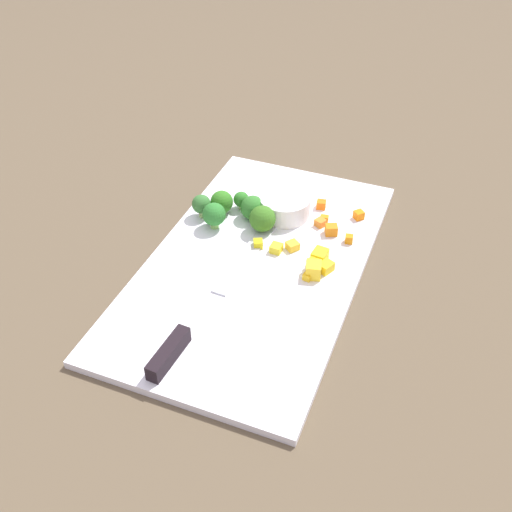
% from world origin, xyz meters
% --- Properties ---
extents(ground_plane, '(4.00, 4.00, 0.00)m').
position_xyz_m(ground_plane, '(0.00, 0.00, 0.00)').
color(ground_plane, brown).
extents(cutting_board, '(0.53, 0.30, 0.01)m').
position_xyz_m(cutting_board, '(0.00, 0.00, 0.01)').
color(cutting_board, white).
rests_on(cutting_board, ground_plane).
extents(prep_bowl, '(0.08, 0.08, 0.03)m').
position_xyz_m(prep_bowl, '(-0.13, -0.00, 0.03)').
color(prep_bowl, white).
rests_on(prep_bowl, cutting_board).
extents(chef_knife, '(0.33, 0.04, 0.02)m').
position_xyz_m(chef_knife, '(0.15, -0.03, 0.02)').
color(chef_knife, silver).
rests_on(chef_knife, cutting_board).
extents(carrot_dice_0, '(0.02, 0.02, 0.02)m').
position_xyz_m(carrot_dice_0, '(-0.10, 0.08, 0.02)').
color(carrot_dice_0, orange).
rests_on(carrot_dice_0, cutting_board).
extents(carrot_dice_1, '(0.01, 0.01, 0.01)m').
position_xyz_m(carrot_dice_1, '(-0.09, 0.12, 0.02)').
color(carrot_dice_1, orange).
rests_on(carrot_dice_1, cutting_board).
extents(carrot_dice_2, '(0.01, 0.01, 0.01)m').
position_xyz_m(carrot_dice_2, '(-0.13, 0.06, 0.02)').
color(carrot_dice_2, orange).
rests_on(carrot_dice_2, cutting_board).
extents(carrot_dice_3, '(0.02, 0.02, 0.01)m').
position_xyz_m(carrot_dice_3, '(-0.16, 0.05, 0.02)').
color(carrot_dice_3, orange).
rests_on(carrot_dice_3, cutting_board).
extents(carrot_dice_4, '(0.02, 0.02, 0.01)m').
position_xyz_m(carrot_dice_4, '(-0.16, 0.11, 0.02)').
color(carrot_dice_4, orange).
rests_on(carrot_dice_4, cutting_board).
extents(carrot_dice_5, '(0.02, 0.02, 0.01)m').
position_xyz_m(carrot_dice_5, '(-0.12, 0.06, 0.02)').
color(carrot_dice_5, orange).
rests_on(carrot_dice_5, cutting_board).
extents(pepper_dice_0, '(0.02, 0.02, 0.01)m').
position_xyz_m(pepper_dice_0, '(-0.05, 0.04, 0.02)').
color(pepper_dice_0, yellow).
rests_on(pepper_dice_0, cutting_board).
extents(pepper_dice_1, '(0.03, 0.03, 0.02)m').
position_xyz_m(pepper_dice_1, '(-0.00, 0.09, 0.02)').
color(pepper_dice_1, yellow).
rests_on(pepper_dice_1, cutting_board).
extents(pepper_dice_2, '(0.02, 0.02, 0.01)m').
position_xyz_m(pepper_dice_2, '(-0.03, -0.01, 0.02)').
color(pepper_dice_2, yellow).
rests_on(pepper_dice_2, cutting_board).
extents(pepper_dice_3, '(0.03, 0.02, 0.01)m').
position_xyz_m(pepper_dice_3, '(-0.02, 0.10, 0.02)').
color(pepper_dice_3, yellow).
rests_on(pepper_dice_3, cutting_board).
extents(pepper_dice_4, '(0.02, 0.02, 0.01)m').
position_xyz_m(pepper_dice_4, '(-0.03, 0.02, 0.02)').
color(pepper_dice_4, yellow).
rests_on(pepper_dice_4, cutting_board).
extents(pepper_dice_5, '(0.03, 0.02, 0.02)m').
position_xyz_m(pepper_dice_5, '(-0.04, 0.09, 0.02)').
color(pepper_dice_5, yellow).
rests_on(pepper_dice_5, cutting_board).
extents(pepper_dice_6, '(0.02, 0.02, 0.02)m').
position_xyz_m(pepper_dice_6, '(-0.02, 0.08, 0.02)').
color(pepper_dice_6, yellow).
rests_on(pepper_dice_6, cutting_board).
extents(pepper_dice_7, '(0.01, 0.01, 0.01)m').
position_xyz_m(pepper_dice_7, '(0.01, 0.08, 0.02)').
color(pepper_dice_7, yellow).
rests_on(pepper_dice_7, cutting_board).
extents(broccoli_floret_0, '(0.03, 0.03, 0.04)m').
position_xyz_m(broccoli_floret_0, '(-0.07, -0.12, 0.03)').
color(broccoli_floret_0, '#97C366').
rests_on(broccoli_floret_0, cutting_board).
extents(broccoli_floret_1, '(0.04, 0.04, 0.04)m').
position_xyz_m(broccoli_floret_1, '(-0.09, -0.10, 0.03)').
color(broccoli_floret_1, '#96AD54').
rests_on(broccoli_floret_1, cutting_board).
extents(broccoli_floret_2, '(0.04, 0.04, 0.04)m').
position_xyz_m(broccoli_floret_2, '(-0.10, -0.04, 0.03)').
color(broccoli_floret_2, '#88AB68').
rests_on(broccoli_floret_2, cutting_board).
extents(broccoli_floret_3, '(0.03, 0.03, 0.03)m').
position_xyz_m(broccoli_floret_3, '(-0.12, -0.07, 0.03)').
color(broccoli_floret_3, '#95B162').
rests_on(broccoli_floret_3, cutting_board).
extents(broccoli_floret_4, '(0.04, 0.04, 0.04)m').
position_xyz_m(broccoli_floret_4, '(-0.07, -0.02, 0.03)').
color(broccoli_floret_4, '#92BE65').
rests_on(broccoli_floret_4, cutting_board).
extents(broccoli_floret_5, '(0.04, 0.04, 0.04)m').
position_xyz_m(broccoli_floret_5, '(-0.05, -0.09, 0.04)').
color(broccoli_floret_5, '#81BF55').
rests_on(broccoli_floret_5, cutting_board).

